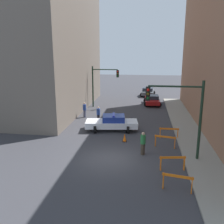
# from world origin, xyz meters

# --- Properties ---
(ground_plane) EXTENTS (120.00, 120.00, 0.00)m
(ground_plane) POSITION_xyz_m (0.00, 0.00, 0.00)
(ground_plane) COLOR #38383D
(sidewalk_right) EXTENTS (2.40, 44.00, 0.12)m
(sidewalk_right) POSITION_xyz_m (6.20, 0.00, 0.06)
(sidewalk_right) COLOR gray
(sidewalk_right) RESTS_ON ground_plane
(building_corner_left) EXTENTS (14.00, 20.00, 23.55)m
(building_corner_left) POSITION_xyz_m (-12.00, 14.00, 11.77)
(building_corner_left) COLOR #6B6056
(building_corner_left) RESTS_ON ground_plane
(traffic_light_near) EXTENTS (3.64, 0.35, 5.20)m
(traffic_light_near) POSITION_xyz_m (4.73, 0.62, 3.53)
(traffic_light_near) COLOR black
(traffic_light_near) RESTS_ON sidewalk_right
(traffic_light_far) EXTENTS (3.44, 0.35, 5.20)m
(traffic_light_far) POSITION_xyz_m (-3.30, 15.71, 3.40)
(traffic_light_far) COLOR black
(traffic_light_far) RESTS_ON ground_plane
(police_car) EXTENTS (4.89, 2.73, 1.52)m
(police_car) POSITION_xyz_m (-0.60, 6.25, 0.72)
(police_car) COLOR white
(police_car) RESTS_ON ground_plane
(parked_car_near) EXTENTS (2.37, 4.36, 1.31)m
(parked_car_near) POSITION_xyz_m (3.24, 17.96, 0.67)
(parked_car_near) COLOR maroon
(parked_car_near) RESTS_ON ground_plane
(parked_car_mid) EXTENTS (2.49, 4.43, 1.31)m
(parked_car_mid) POSITION_xyz_m (2.66, 24.85, 0.67)
(parked_car_mid) COLOR #474C51
(parked_car_mid) RESTS_ON ground_plane
(pedestrian_crossing) EXTENTS (0.40, 0.40, 1.66)m
(pedestrian_crossing) POSITION_xyz_m (-2.31, 8.51, 0.86)
(pedestrian_crossing) COLOR black
(pedestrian_crossing) RESTS_ON ground_plane
(pedestrian_corner) EXTENTS (0.49, 0.49, 1.66)m
(pedestrian_corner) POSITION_xyz_m (-4.19, 10.32, 0.86)
(pedestrian_corner) COLOR #474C66
(pedestrian_corner) RESTS_ON ground_plane
(pedestrian_sidewalk) EXTENTS (0.36, 0.36, 1.66)m
(pedestrian_sidewalk) POSITION_xyz_m (2.28, 1.05, 0.86)
(pedestrian_sidewalk) COLOR #382D23
(pedestrian_sidewalk) RESTS_ON ground_plane
(barrier_front) EXTENTS (1.58, 0.45, 0.90)m
(barrier_front) POSITION_xyz_m (4.14, -3.40, 0.62)
(barrier_front) COLOR orange
(barrier_front) RESTS_ON ground_plane
(barrier_mid) EXTENTS (1.59, 0.39, 0.90)m
(barrier_mid) POSITION_xyz_m (4.12, -1.06, 0.62)
(barrier_mid) COLOR orange
(barrier_mid) RESTS_ON ground_plane
(barrier_back) EXTENTS (1.58, 0.45, 0.90)m
(barrier_back) POSITION_xyz_m (3.92, 2.67, 0.62)
(barrier_back) COLOR orange
(barrier_back) RESTS_ON ground_plane
(barrier_corner) EXTENTS (1.60, 0.20, 0.90)m
(barrier_corner) POSITION_xyz_m (4.38, 4.71, 0.62)
(barrier_corner) COLOR orange
(barrier_corner) RESTS_ON ground_plane
(traffic_cone) EXTENTS (0.36, 0.36, 0.66)m
(traffic_cone) POSITION_xyz_m (0.79, 3.48, 0.32)
(traffic_cone) COLOR black
(traffic_cone) RESTS_ON ground_plane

